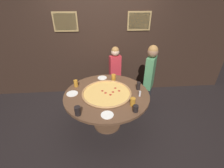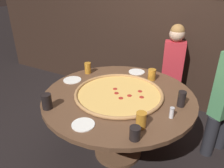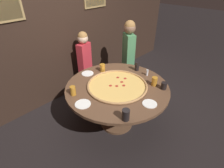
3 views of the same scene
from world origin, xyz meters
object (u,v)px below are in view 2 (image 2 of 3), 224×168
at_px(dining_table, 119,107).
at_px(drink_cup_front_edge, 141,120).
at_px(drink_cup_near_right, 88,68).
at_px(drink_cup_beside_pizza, 135,133).
at_px(condiment_shaker, 172,113).
at_px(drink_cup_by_shaker, 182,99).
at_px(white_plate_beside_cup, 137,72).
at_px(white_plate_left_side, 83,125).
at_px(white_plate_near_front, 72,80).
at_px(drink_cup_near_left, 47,101).
at_px(drink_cup_far_right, 152,75).
at_px(giant_pizza, 119,93).
at_px(diner_side_left, 173,66).

height_order(dining_table, drink_cup_front_edge, drink_cup_front_edge).
bearing_deg(drink_cup_near_right, drink_cup_beside_pizza, -39.78).
bearing_deg(condiment_shaker, drink_cup_by_shaker, 83.45).
bearing_deg(white_plate_beside_cup, white_plate_left_side, -87.84).
bearing_deg(white_plate_near_front, condiment_shaker, -8.12).
bearing_deg(drink_cup_near_left, drink_cup_by_shaker, 30.95).
relative_size(drink_cup_beside_pizza, white_plate_beside_cup, 0.53).
relative_size(dining_table, drink_cup_near_left, 10.78).
height_order(drink_cup_near_left, drink_cup_far_right, drink_cup_near_left).
distance_m(dining_table, white_plate_beside_cup, 0.61).
relative_size(dining_table, drink_cup_beside_pizza, 14.60).
distance_m(drink_cup_near_left, drink_cup_by_shaker, 1.18).
bearing_deg(white_plate_beside_cup, dining_table, -83.80).
xyz_separation_m(drink_cup_beside_pizza, drink_cup_near_left, (-0.83, -0.01, 0.02)).
height_order(drink_cup_beside_pizza, drink_cup_front_edge, drink_cup_front_edge).
relative_size(giant_pizza, drink_cup_far_right, 7.02).
xyz_separation_m(dining_table, drink_cup_front_edge, (0.38, -0.37, 0.21)).
distance_m(drink_cup_far_right, white_plate_beside_cup, 0.26).
xyz_separation_m(drink_cup_beside_pizza, drink_cup_by_shaker, (0.18, 0.60, 0.02)).
bearing_deg(drink_cup_front_edge, drink_cup_far_right, 104.58).
xyz_separation_m(white_plate_left_side, condiment_shaker, (0.58, 0.43, 0.05)).
xyz_separation_m(drink_cup_far_right, white_plate_near_front, (-0.76, -0.44, -0.06)).
xyz_separation_m(giant_pizza, diner_side_left, (0.25, 1.05, -0.04)).
relative_size(drink_cup_far_right, white_plate_near_front, 0.63).
bearing_deg(white_plate_left_side, drink_cup_by_shaker, 47.38).
xyz_separation_m(drink_cup_far_right, diner_side_left, (0.09, 0.58, -0.09)).
relative_size(white_plate_beside_cup, white_plate_left_side, 1.04).
xyz_separation_m(drink_cup_front_edge, white_plate_beside_cup, (-0.45, 0.96, -0.06)).
xyz_separation_m(drink_cup_by_shaker, drink_cup_far_right, (-0.42, 0.39, -0.01)).
distance_m(white_plate_beside_cup, condiment_shaker, 0.95).
bearing_deg(white_plate_near_front, drink_cup_beside_pizza, -28.81).
height_order(dining_table, giant_pizza, giant_pizza).
bearing_deg(drink_cup_far_right, drink_cup_near_left, -120.94).
xyz_separation_m(drink_cup_near_left, white_plate_near_front, (-0.16, 0.55, -0.07)).
bearing_deg(diner_side_left, giant_pizza, 63.45).
bearing_deg(white_plate_beside_cup, drink_cup_front_edge, -65.00).
distance_m(dining_table, giant_pizza, 0.15).
bearing_deg(drink_cup_far_right, white_plate_left_side, -99.99).
distance_m(drink_cup_near_left, drink_cup_far_right, 1.16).
height_order(drink_cup_near_right, drink_cup_by_shaker, drink_cup_by_shaker).
relative_size(drink_cup_by_shaker, diner_side_left, 0.11).
height_order(drink_cup_far_right, white_plate_left_side, drink_cup_far_right).
bearing_deg(dining_table, condiment_shaker, -13.43).
distance_m(drink_cup_near_right, white_plate_beside_cup, 0.59).
relative_size(white_plate_beside_cup, white_plate_near_front, 0.97).
distance_m(drink_cup_near_left, drink_cup_front_edge, 0.83).
height_order(dining_table, drink_cup_far_right, drink_cup_far_right).
bearing_deg(drink_cup_by_shaker, condiment_shaker, -96.55).
distance_m(dining_table, white_plate_near_front, 0.62).
distance_m(giant_pizza, drink_cup_far_right, 0.50).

